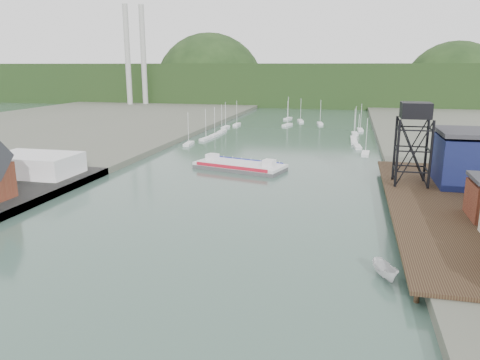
% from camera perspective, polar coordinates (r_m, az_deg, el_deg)
% --- Properties ---
extents(ground, '(600.00, 600.00, 0.00)m').
position_cam_1_polar(ground, '(50.51, -16.49, -16.54)').
color(ground, '#304B44').
rests_on(ground, ground).
extents(east_pier, '(14.00, 70.00, 2.45)m').
position_cam_1_polar(east_pier, '(86.69, 22.14, -2.72)').
color(east_pier, black).
rests_on(east_pier, ground).
extents(white_shed, '(18.00, 12.00, 4.50)m').
position_cam_1_polar(white_shed, '(112.10, -23.69, 1.75)').
color(white_shed, silver).
rests_on(white_shed, west_quay).
extents(lift_tower, '(6.50, 6.50, 16.00)m').
position_cam_1_polar(lift_tower, '(96.56, 20.60, 7.37)').
color(lift_tower, black).
rests_on(lift_tower, east_pier).
extents(marina_sailboats, '(57.71, 92.65, 0.90)m').
position_cam_1_polar(marina_sailboats, '(179.01, 5.89, 5.83)').
color(marina_sailboats, silver).
rests_on(marina_sailboats, ground).
extents(smokestacks, '(11.20, 8.20, 60.00)m').
position_cam_1_polar(smokestacks, '(299.13, -12.61, 14.47)').
color(smokestacks, '#A5A6A1').
rests_on(smokestacks, ground).
extents(distant_hills, '(500.00, 120.00, 80.00)m').
position_cam_1_polar(distant_hills, '(340.09, 8.95, 11.20)').
color(distant_hills, black).
rests_on(distant_hills, ground).
extents(chain_ferry, '(23.64, 14.39, 3.18)m').
position_cam_1_polar(chain_ferry, '(115.27, -0.03, 1.74)').
color(chain_ferry, '#49494B').
rests_on(chain_ferry, ground).
extents(motorboat, '(3.79, 5.55, 2.01)m').
position_cam_1_polar(motorboat, '(59.86, 17.30, -10.54)').
color(motorboat, silver).
rests_on(motorboat, ground).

